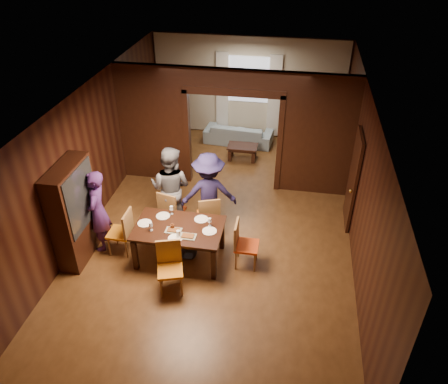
% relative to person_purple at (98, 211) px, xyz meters
% --- Properties ---
extents(floor, '(9.00, 9.00, 0.00)m').
position_rel_person_purple_xyz_m(floor, '(2.21, 1.21, -0.86)').
color(floor, '#4F2F16').
rests_on(floor, ground).
extents(ceiling, '(5.50, 9.00, 0.02)m').
position_rel_person_purple_xyz_m(ceiling, '(2.21, 1.21, 2.04)').
color(ceiling, silver).
rests_on(ceiling, room_walls).
extents(room_walls, '(5.52, 9.01, 2.90)m').
position_rel_person_purple_xyz_m(room_walls, '(2.21, 3.09, 0.64)').
color(room_walls, black).
rests_on(room_walls, floor).
extents(person_purple, '(0.51, 0.69, 1.73)m').
position_rel_person_purple_xyz_m(person_purple, '(0.00, 0.00, 0.00)').
color(person_purple, '#462366').
rests_on(person_purple, floor).
extents(person_grey, '(0.99, 0.82, 1.86)m').
position_rel_person_purple_xyz_m(person_grey, '(1.20, 0.95, 0.07)').
color(person_grey, '#54565C').
rests_on(person_grey, floor).
extents(person_navy, '(1.28, 0.93, 1.78)m').
position_rel_person_purple_xyz_m(person_navy, '(2.00, 0.95, 0.03)').
color(person_navy, '#1F1A41').
rests_on(person_navy, floor).
extents(sofa, '(2.00, 0.93, 0.57)m').
position_rel_person_purple_xyz_m(sofa, '(2.04, 5.06, -0.58)').
color(sofa, '#86A0B0').
rests_on(sofa, floor).
extents(serving_bowl, '(0.34, 0.34, 0.08)m').
position_rel_person_purple_xyz_m(serving_bowl, '(1.77, -0.03, -0.06)').
color(serving_bowl, black).
rests_on(serving_bowl, dining_table).
extents(dining_table, '(1.67, 1.04, 0.76)m').
position_rel_person_purple_xyz_m(dining_table, '(1.63, -0.09, -0.48)').
color(dining_table, black).
rests_on(dining_table, floor).
extents(coffee_table, '(0.80, 0.50, 0.40)m').
position_rel_person_purple_xyz_m(coffee_table, '(2.28, 4.09, -0.66)').
color(coffee_table, black).
rests_on(coffee_table, floor).
extents(chair_left, '(0.45, 0.45, 0.97)m').
position_rel_person_purple_xyz_m(chair_left, '(0.43, -0.09, -0.38)').
color(chair_left, orange).
rests_on(chair_left, floor).
extents(chair_right, '(0.44, 0.44, 0.97)m').
position_rel_person_purple_xyz_m(chair_right, '(2.93, -0.05, -0.38)').
color(chair_right, '#DA4514').
rests_on(chair_right, floor).
extents(chair_far_l, '(0.54, 0.54, 0.97)m').
position_rel_person_purple_xyz_m(chair_far_l, '(1.24, 0.82, -0.38)').
color(chair_far_l, '#E64915').
rests_on(chair_far_l, floor).
extents(chair_far_r, '(0.56, 0.56, 0.97)m').
position_rel_person_purple_xyz_m(chair_far_r, '(2.02, 0.77, -0.38)').
color(chair_far_r, '#D36013').
rests_on(chair_far_r, floor).
extents(chair_near, '(0.55, 0.55, 0.97)m').
position_rel_person_purple_xyz_m(chair_near, '(1.68, -0.93, -0.38)').
color(chair_near, orange).
rests_on(chair_near, floor).
extents(hutch, '(0.40, 1.20, 2.00)m').
position_rel_person_purple_xyz_m(hutch, '(-0.32, -0.29, 0.14)').
color(hutch, black).
rests_on(hutch, floor).
extents(door_right, '(0.06, 0.90, 2.10)m').
position_rel_person_purple_xyz_m(door_right, '(4.91, 1.71, 0.19)').
color(door_right, black).
rests_on(door_right, floor).
extents(window_far, '(1.20, 0.03, 1.30)m').
position_rel_person_purple_xyz_m(window_far, '(2.21, 5.65, 0.84)').
color(window_far, silver).
rests_on(window_far, back_wall).
extents(curtain_left, '(0.35, 0.06, 2.40)m').
position_rel_person_purple_xyz_m(curtain_left, '(1.46, 5.61, 0.39)').
color(curtain_left, white).
rests_on(curtain_left, back_wall).
extents(curtain_right, '(0.35, 0.06, 2.40)m').
position_rel_person_purple_xyz_m(curtain_right, '(2.96, 5.61, 0.39)').
color(curtain_right, white).
rests_on(curtain_right, back_wall).
extents(plate_left, '(0.27, 0.27, 0.01)m').
position_rel_person_purple_xyz_m(plate_left, '(0.97, -0.09, -0.10)').
color(plate_left, white).
rests_on(plate_left, dining_table).
extents(plate_far_l, '(0.27, 0.27, 0.01)m').
position_rel_person_purple_xyz_m(plate_far_l, '(1.25, 0.19, -0.10)').
color(plate_far_l, silver).
rests_on(plate_far_l, dining_table).
extents(plate_far_r, '(0.27, 0.27, 0.01)m').
position_rel_person_purple_xyz_m(plate_far_r, '(2.00, 0.22, -0.10)').
color(plate_far_r, silver).
rests_on(plate_far_r, dining_table).
extents(plate_right, '(0.27, 0.27, 0.01)m').
position_rel_person_purple_xyz_m(plate_right, '(2.23, -0.11, -0.10)').
color(plate_right, white).
rests_on(plate_right, dining_table).
extents(plate_near, '(0.27, 0.27, 0.01)m').
position_rel_person_purple_xyz_m(plate_near, '(1.66, -0.42, -0.10)').
color(plate_near, white).
rests_on(plate_near, dining_table).
extents(platter_a, '(0.30, 0.20, 0.04)m').
position_rel_person_purple_xyz_m(platter_a, '(1.57, -0.22, -0.09)').
color(platter_a, gray).
rests_on(platter_a, dining_table).
extents(platter_b, '(0.30, 0.20, 0.04)m').
position_rel_person_purple_xyz_m(platter_b, '(1.87, -0.34, -0.09)').
color(platter_b, gray).
rests_on(platter_b, dining_table).
extents(wineglass_left, '(0.08, 0.08, 0.18)m').
position_rel_person_purple_xyz_m(wineglass_left, '(1.16, -0.27, -0.01)').
color(wineglass_left, white).
rests_on(wineglass_left, dining_table).
extents(wineglass_far, '(0.08, 0.08, 0.18)m').
position_rel_person_purple_xyz_m(wineglass_far, '(1.39, 0.30, -0.01)').
color(wineglass_far, silver).
rests_on(wineglass_far, dining_table).
extents(wineglass_right, '(0.08, 0.08, 0.18)m').
position_rel_person_purple_xyz_m(wineglass_right, '(2.20, 0.04, -0.01)').
color(wineglass_right, silver).
rests_on(wineglass_right, dining_table).
extents(tumbler, '(0.07, 0.07, 0.14)m').
position_rel_person_purple_xyz_m(tumbler, '(1.70, -0.37, -0.03)').
color(tumbler, white).
rests_on(tumbler, dining_table).
extents(condiment_jar, '(0.08, 0.08, 0.11)m').
position_rel_person_purple_xyz_m(condiment_jar, '(1.53, -0.15, -0.05)').
color(condiment_jar, '#4D2512').
rests_on(condiment_jar, dining_table).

